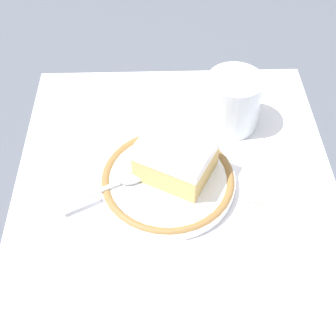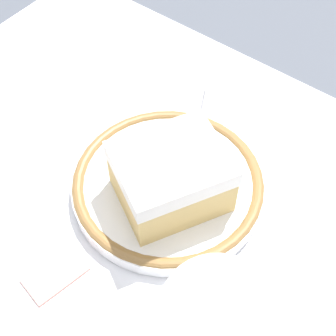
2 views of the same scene
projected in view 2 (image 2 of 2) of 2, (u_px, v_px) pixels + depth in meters
ground_plane at (132, 180)px, 0.49m from camera, size 2.40×2.40×0.00m
placemat at (132, 179)px, 0.48m from camera, size 0.55×0.43×0.00m
plate at (168, 184)px, 0.47m from camera, size 0.18×0.18×0.02m
cake_slice at (173, 174)px, 0.44m from camera, size 0.11×0.12×0.05m
spoon at (200, 135)px, 0.49m from camera, size 0.07×0.12×0.01m
cup at (215, 334)px, 0.36m from camera, size 0.08×0.08×0.08m
sugar_packet at (55, 273)px, 0.42m from camera, size 0.04×0.05×0.01m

